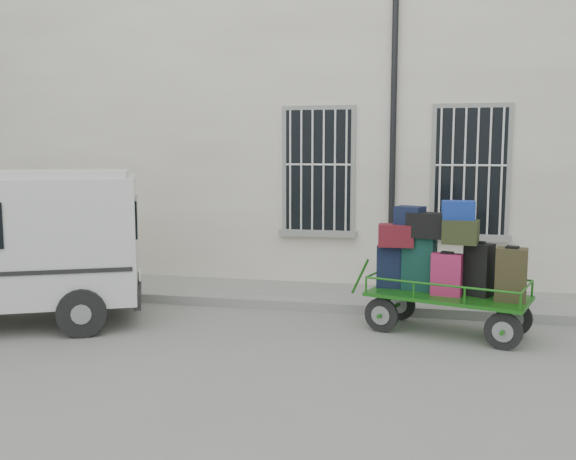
# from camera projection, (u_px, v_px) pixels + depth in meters

# --- Properties ---
(ground) EXTENTS (80.00, 80.00, 0.00)m
(ground) POSITION_uv_depth(u_px,v_px,m) (310.00, 336.00, 9.10)
(ground) COLOR slate
(ground) RESTS_ON ground
(building) EXTENTS (24.00, 5.15, 6.00)m
(building) POSITION_uv_depth(u_px,v_px,m) (356.00, 133.00, 14.06)
(building) COLOR beige
(building) RESTS_ON ground
(sidewalk) EXTENTS (24.00, 1.70, 0.15)m
(sidewalk) POSITION_uv_depth(u_px,v_px,m) (333.00, 297.00, 11.22)
(sidewalk) COLOR gray
(sidewalk) RESTS_ON ground
(luggage_cart) EXTENTS (2.65, 1.62, 1.92)m
(luggage_cart) POSITION_uv_depth(u_px,v_px,m) (443.00, 267.00, 9.16)
(luggage_cart) COLOR black
(luggage_cart) RESTS_ON ground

